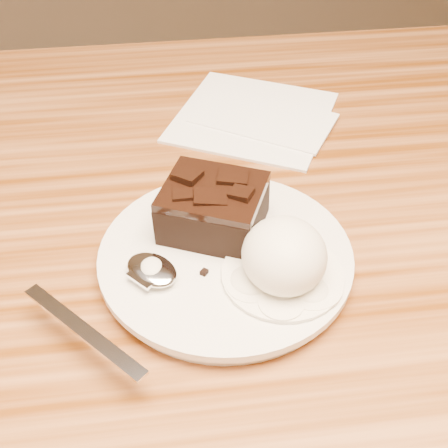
{
  "coord_description": "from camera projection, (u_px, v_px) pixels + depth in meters",
  "views": [
    {
      "loc": [
        0.04,
        -0.4,
        1.12
      ],
      "look_at": [
        0.08,
        -0.04,
        0.79
      ],
      "focal_mm": 48.12,
      "sensor_mm": 36.0,
      "label": 1
    }
  ],
  "objects": [
    {
      "name": "dining_table",
      "position": [
        158.0,
        446.0,
        0.79
      ],
      "size": [
        1.2,
        0.8,
        0.75
      ],
      "primitive_type": null,
      "color": "#5B2C0A",
      "rests_on": "floor"
    },
    {
      "name": "plate",
      "position": [
        226.0,
        259.0,
        0.51
      ],
      "size": [
        0.21,
        0.21,
        0.02
      ],
      "primitive_type": "cylinder",
      "color": "silver",
      "rests_on": "dining_table"
    },
    {
      "name": "brownie",
      "position": [
        213.0,
        211.0,
        0.51
      ],
      "size": [
        0.1,
        0.1,
        0.04
      ],
      "primitive_type": "cube",
      "rotation": [
        0.0,
        0.0,
        -0.41
      ],
      "color": "black",
      "rests_on": "plate"
    },
    {
      "name": "ice_cream_scoop",
      "position": [
        284.0,
        256.0,
        0.46
      ],
      "size": [
        0.07,
        0.07,
        0.06
      ],
      "primitive_type": "ellipsoid",
      "color": "white",
      "rests_on": "plate"
    },
    {
      "name": "melt_puddle",
      "position": [
        282.0,
        276.0,
        0.48
      ],
      "size": [
        0.1,
        0.1,
        0.0
      ],
      "primitive_type": "cylinder",
      "color": "white",
      "rests_on": "plate"
    },
    {
      "name": "spoon",
      "position": [
        152.0,
        271.0,
        0.48
      ],
      "size": [
        0.15,
        0.16,
        0.01
      ],
      "primitive_type": null,
      "rotation": [
        0.0,
        0.0,
        0.74
      ],
      "color": "silver",
      "rests_on": "plate"
    },
    {
      "name": "napkin",
      "position": [
        253.0,
        116.0,
        0.69
      ],
      "size": [
        0.22,
        0.22,
        0.01
      ],
      "primitive_type": "cube",
      "rotation": [
        0.0,
        0.0,
        -0.47
      ],
      "color": "white",
      "rests_on": "dining_table"
    },
    {
      "name": "crumb_a",
      "position": [
        204.0,
        272.0,
        0.48
      ],
      "size": [
        0.01,
        0.01,
        0.0
      ],
      "primitive_type": "cube",
      "rotation": [
        0.0,
        0.0,
        0.88
      ],
      "color": "black",
      "rests_on": "plate"
    },
    {
      "name": "crumb_b",
      "position": [
        280.0,
        274.0,
        0.48
      ],
      "size": [
        0.01,
        0.01,
        0.0
      ],
      "primitive_type": "cube",
      "rotation": [
        0.0,
        0.0,
        0.14
      ],
      "color": "black",
      "rests_on": "plate"
    },
    {
      "name": "crumb_c",
      "position": [
        297.0,
        286.0,
        0.47
      ],
      "size": [
        0.0,
        0.01,
        0.0
      ],
      "primitive_type": "cube",
      "rotation": [
        0.0,
        0.0,
        1.55
      ],
      "color": "black",
      "rests_on": "plate"
    }
  ]
}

